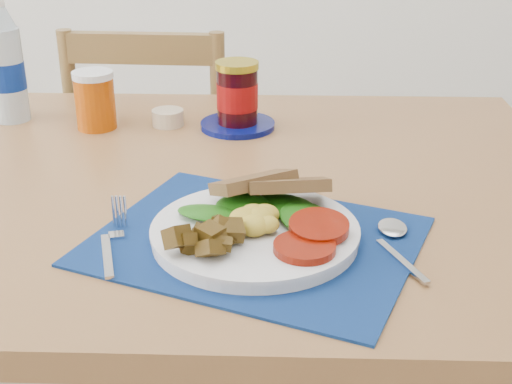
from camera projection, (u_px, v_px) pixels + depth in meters
table at (139, 223)px, 1.16m from camera, size 1.40×0.90×0.75m
chair_far at (158, 156)px, 1.76m from camera, size 0.41×0.39×1.06m
placemat at (255, 241)px, 0.93m from camera, size 0.49×0.44×0.00m
breakfast_plate at (251, 228)px, 0.92m from camera, size 0.27×0.27×0.06m
fork at (113, 242)px, 0.92m from camera, size 0.04×0.15×0.00m
spoon at (395, 239)px, 0.92m from camera, size 0.05×0.16×0.00m
water_bottle at (5, 67)px, 1.34m from camera, size 0.07×0.07×0.24m
juice_glass at (95, 102)px, 1.32m from camera, size 0.07×0.07×0.10m
ramekin at (168, 118)px, 1.35m from camera, size 0.06×0.06×0.03m
jam_on_saucer at (237, 99)px, 1.32m from camera, size 0.14×0.14×0.13m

